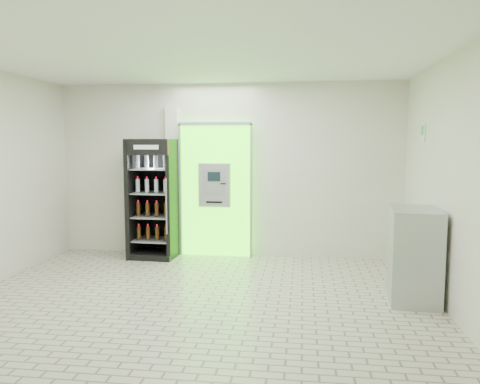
# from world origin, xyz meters

# --- Properties ---
(ground) EXTENTS (6.00, 6.00, 0.00)m
(ground) POSITION_xyz_m (0.00, 0.00, 0.00)
(ground) COLOR #BFB69E
(ground) RESTS_ON ground
(room_shell) EXTENTS (6.00, 6.00, 6.00)m
(room_shell) POSITION_xyz_m (0.00, 0.00, 1.84)
(room_shell) COLOR silver
(room_shell) RESTS_ON ground
(atm_assembly) EXTENTS (1.30, 0.24, 2.33)m
(atm_assembly) POSITION_xyz_m (-0.20, 2.41, 1.17)
(atm_assembly) COLOR #39E90E
(atm_assembly) RESTS_ON ground
(pillar) EXTENTS (0.22, 0.11, 2.60)m
(pillar) POSITION_xyz_m (-0.98, 2.45, 1.30)
(pillar) COLOR silver
(pillar) RESTS_ON ground
(beverage_cooler) EXTENTS (0.79, 0.74, 2.04)m
(beverage_cooler) POSITION_xyz_m (-1.23, 2.16, 0.98)
(beverage_cooler) COLOR black
(beverage_cooler) RESTS_ON ground
(steel_cabinet) EXTENTS (0.67, 0.93, 1.16)m
(steel_cabinet) POSITION_xyz_m (2.70, 0.40, 0.58)
(steel_cabinet) COLOR #A1A3A8
(steel_cabinet) RESTS_ON ground
(exit_sign) EXTENTS (0.02, 0.22, 0.26)m
(exit_sign) POSITION_xyz_m (2.99, 1.40, 2.12)
(exit_sign) COLOR white
(exit_sign) RESTS_ON room_shell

